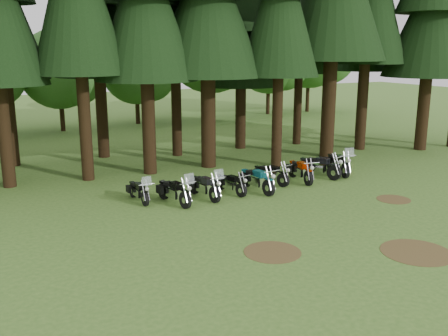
{
  "coord_description": "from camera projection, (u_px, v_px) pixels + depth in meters",
  "views": [
    {
      "loc": [
        -10.76,
        -14.27,
        6.13
      ],
      "look_at": [
        -1.21,
        5.0,
        1.0
      ],
      "focal_mm": 40.0,
      "sensor_mm": 36.0,
      "label": 1
    }
  ],
  "objects": [
    {
      "name": "motorcycle_2",
      "position": [
        204.0,
        187.0,
        20.96
      ],
      "size": [
        0.64,
        2.34,
        1.47
      ],
      "rotation": [
        0.0,
        0.0,
        0.15
      ],
      "color": "black",
      "rests_on": "ground"
    },
    {
      "name": "motorcycle_3",
      "position": [
        230.0,
        184.0,
        21.65
      ],
      "size": [
        0.61,
        2.0,
        0.83
      ],
      "rotation": [
        0.0,
        0.0,
        0.24
      ],
      "color": "black",
      "rests_on": "ground"
    },
    {
      "name": "decid_5",
      "position": [
        216.0,
        48.0,
        43.06
      ],
      "size": [
        8.45,
        8.21,
        10.56
      ],
      "color": "black",
      "rests_on": "ground"
    },
    {
      "name": "decid_3",
      "position": [
        63.0,
        71.0,
        37.33
      ],
      "size": [
        6.12,
        5.95,
        7.65
      ],
      "color": "black",
      "rests_on": "ground"
    },
    {
      "name": "motorcycle_6",
      "position": [
        300.0,
        171.0,
        23.67
      ],
      "size": [
        0.48,
        2.35,
        0.96
      ],
      "rotation": [
        0.0,
        0.0,
        -0.14
      ],
      "color": "black",
      "rests_on": "ground"
    },
    {
      "name": "motorcycle_4",
      "position": [
        257.0,
        180.0,
        21.96
      ],
      "size": [
        0.46,
        2.41,
        0.98
      ],
      "rotation": [
        0.0,
        0.0,
        0.12
      ],
      "color": "black",
      "rests_on": "ground"
    },
    {
      "name": "decid_4",
      "position": [
        140.0,
        71.0,
        41.12
      ],
      "size": [
        5.93,
        5.76,
        7.41
      ],
      "color": "black",
      "rests_on": "ground"
    },
    {
      "name": "motorcycle_8",
      "position": [
        338.0,
        164.0,
        25.06
      ],
      "size": [
        0.9,
        2.48,
        1.56
      ],
      "rotation": [
        0.0,
        0.0,
        -0.24
      ],
      "color": "black",
      "rests_on": "ground"
    },
    {
      "name": "dirt_patch_0",
      "position": [
        272.0,
        252.0,
        15.47
      ],
      "size": [
        1.8,
        1.8,
        0.01
      ],
      "primitive_type": "cylinder",
      "color": "#4C3D1E",
      "rests_on": "ground"
    },
    {
      "name": "motorcycle_7",
      "position": [
        319.0,
        167.0,
        24.43
      ],
      "size": [
        1.01,
        2.36,
        1.0
      ],
      "rotation": [
        0.0,
        0.0,
        0.36
      ],
      "color": "black",
      "rests_on": "ground"
    },
    {
      "name": "decid_6",
      "position": [
        273.0,
        59.0,
        47.26
      ],
      "size": [
        7.06,
        6.86,
        8.82
      ],
      "color": "black",
      "rests_on": "ground"
    },
    {
      "name": "motorcycle_1",
      "position": [
        174.0,
        192.0,
        20.2
      ],
      "size": [
        0.78,
        2.35,
        1.48
      ],
      "rotation": [
        0.0,
        0.0,
        0.21
      ],
      "color": "black",
      "rests_on": "ground"
    },
    {
      "name": "motorcycle_5",
      "position": [
        270.0,
        174.0,
        23.22
      ],
      "size": [
        0.81,
        2.1,
        0.88
      ],
      "rotation": [
        0.0,
        0.0,
        0.32
      ],
      "color": "black",
      "rests_on": "ground"
    },
    {
      "name": "decid_7",
      "position": [
        314.0,
        48.0,
        48.85
      ],
      "size": [
        8.44,
        8.2,
        10.55
      ],
      "color": "black",
      "rests_on": "ground"
    },
    {
      "name": "motorcycle_0",
      "position": [
        139.0,
        192.0,
        20.51
      ],
      "size": [
        0.43,
        2.03,
        1.27
      ],
      "rotation": [
        0.0,
        0.0,
        0.07
      ],
      "color": "black",
      "rests_on": "ground"
    },
    {
      "name": "pine_back_4",
      "position": [
        241.0,
        13.0,
        29.88
      ],
      "size": [
        4.94,
        4.94,
        13.78
      ],
      "color": "black",
      "rests_on": "ground"
    },
    {
      "name": "ground",
      "position": [
        313.0,
        219.0,
        18.51
      ],
      "size": [
        120.0,
        120.0,
        0.0
      ],
      "primitive_type": "plane",
      "color": "#3C6422",
      "rests_on": "ground"
    },
    {
      "name": "dirt_patch_1",
      "position": [
        394.0,
        199.0,
        20.89
      ],
      "size": [
        1.4,
        1.4,
        0.01
      ],
      "primitive_type": "cylinder",
      "color": "#4C3D1E",
      "rests_on": "ground"
    },
    {
      "name": "dirt_patch_2",
      "position": [
        417.0,
        252.0,
        15.45
      ],
      "size": [
        2.2,
        2.2,
        0.01
      ],
      "primitive_type": "cylinder",
      "color": "#4C3D1E",
      "rests_on": "ground"
    }
  ]
}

